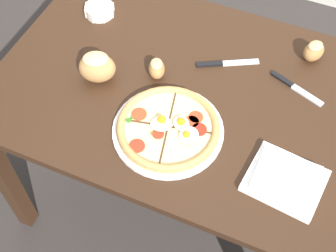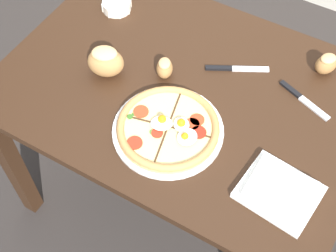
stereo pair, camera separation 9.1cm
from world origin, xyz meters
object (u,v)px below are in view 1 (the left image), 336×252
(ramekin_bowl, at_px, (99,10))
(knife_main, at_px, (227,63))
(bread_piece_far, at_px, (314,51))
(bread_piece_mid, at_px, (97,67))
(bread_piece_near, at_px, (157,68))
(pizza, at_px, (168,128))
(napkin_folded, at_px, (286,180))
(dining_table, at_px, (177,106))
(knife_spare, at_px, (296,88))

(ramekin_bowl, xyz_separation_m, knife_main, (0.51, -0.05, -0.02))
(bread_piece_far, bearing_deg, bread_piece_mid, -149.66)
(knife_main, bearing_deg, bread_piece_near, -172.96)
(pizza, height_order, napkin_folded, pizza)
(dining_table, height_order, ramekin_bowl, ramekin_bowl)
(bread_piece_near, bearing_deg, ramekin_bowl, 148.72)
(bread_piece_mid, distance_m, bread_piece_far, 0.72)
(napkin_folded, relative_size, knife_main, 1.16)
(dining_table, xyz_separation_m, bread_piece_mid, (-0.25, -0.08, 0.17))
(napkin_folded, distance_m, bread_piece_near, 0.54)
(bread_piece_far, xyz_separation_m, knife_spare, (-0.01, -0.15, -0.03))
(napkin_folded, distance_m, knife_main, 0.47)
(napkin_folded, bearing_deg, bread_piece_near, 155.65)
(napkin_folded, height_order, bread_piece_far, bread_piece_far)
(dining_table, xyz_separation_m, knife_spare, (0.36, 0.14, 0.12))
(ramekin_bowl, relative_size, bread_piece_near, 1.28)
(dining_table, relative_size, bread_piece_near, 13.53)
(napkin_folded, height_order, knife_spare, napkin_folded)
(pizza, bearing_deg, knife_main, 77.80)
(dining_table, xyz_separation_m, pizza, (0.04, -0.18, 0.13))
(bread_piece_near, bearing_deg, bread_piece_far, 31.41)
(napkin_folded, relative_size, knife_spare, 1.19)
(bread_piece_near, relative_size, knife_main, 0.45)
(dining_table, relative_size, pizza, 3.52)
(pizza, relative_size, ramekin_bowl, 3.00)
(dining_table, distance_m, pizza, 0.23)
(knife_main, bearing_deg, ramekin_bowl, 146.02)
(pizza, xyz_separation_m, bread_piece_near, (-0.12, 0.19, 0.01))
(dining_table, bearing_deg, bread_piece_mid, -163.23)
(ramekin_bowl, height_order, knife_main, ramekin_bowl)
(bread_piece_near, height_order, bread_piece_far, bread_piece_far)
(dining_table, relative_size, knife_main, 6.07)
(pizza, distance_m, knife_spare, 0.45)
(napkin_folded, bearing_deg, pizza, 175.41)
(knife_main, bearing_deg, bread_piece_far, 0.10)
(dining_table, height_order, bread_piece_near, bread_piece_near)
(ramekin_bowl, height_order, bread_piece_mid, bread_piece_mid)
(dining_table, distance_m, knife_spare, 0.40)
(knife_main, bearing_deg, napkin_folded, -78.77)
(ramekin_bowl, xyz_separation_m, napkin_folded, (0.81, -0.41, -0.00))
(bread_piece_near, bearing_deg, knife_main, 35.21)
(ramekin_bowl, height_order, bread_piece_far, bread_piece_far)
(bread_piece_far, bearing_deg, bread_piece_near, -148.59)
(ramekin_bowl, distance_m, bread_piece_far, 0.77)
(bread_piece_mid, bearing_deg, bread_piece_far, 30.34)
(knife_spare, bearing_deg, ramekin_bowl, -164.48)
(knife_spare, bearing_deg, dining_table, -138.48)
(ramekin_bowl, relative_size, knife_main, 0.58)
(dining_table, bearing_deg, napkin_folded, -27.07)
(pizza, xyz_separation_m, knife_main, (0.07, 0.33, -0.02))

